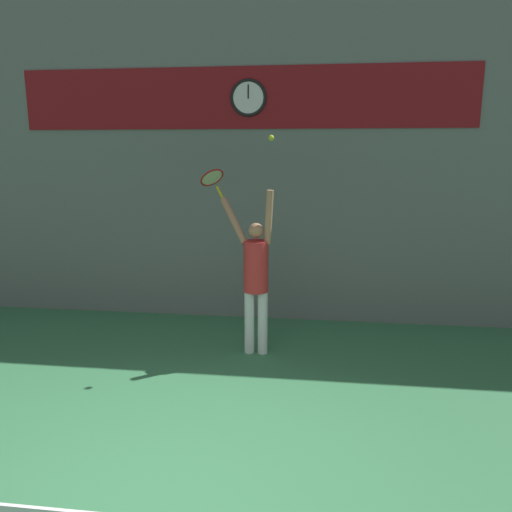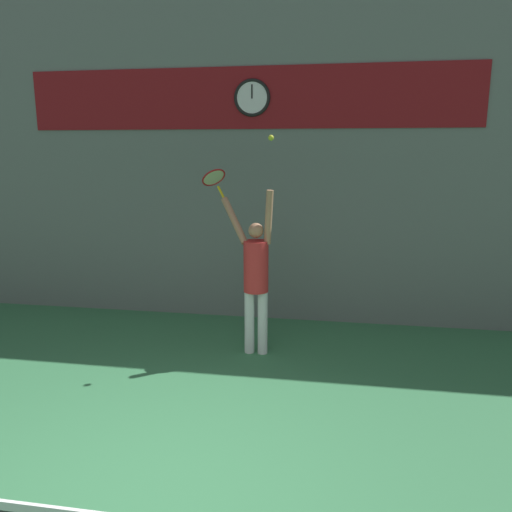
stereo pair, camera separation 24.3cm
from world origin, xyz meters
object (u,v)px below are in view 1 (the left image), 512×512
at_px(tennis_player, 256,274).
at_px(tennis_ball, 271,138).
at_px(tennis_racket, 213,179).
at_px(scoreboard_clock, 248,98).

bearing_deg(tennis_player, tennis_ball, -13.20).
relative_size(tennis_player, tennis_ball, 31.43).
xyz_separation_m(tennis_racket, tennis_ball, (0.84, -0.47, 0.52)).
relative_size(tennis_racket, tennis_ball, 6.15).
relative_size(scoreboard_clock, tennis_player, 0.25).
bearing_deg(scoreboard_clock, tennis_player, -78.35).
relative_size(scoreboard_clock, tennis_ball, 7.87).
bearing_deg(scoreboard_clock, tennis_ball, -71.32).
xyz_separation_m(tennis_player, tennis_ball, (0.20, -0.05, 1.72)).
distance_m(scoreboard_clock, tennis_ball, 1.63).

